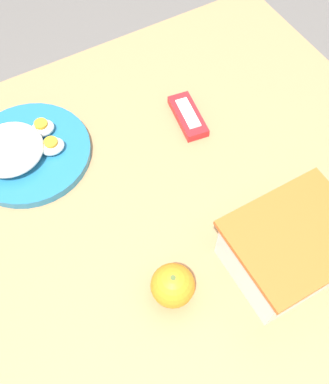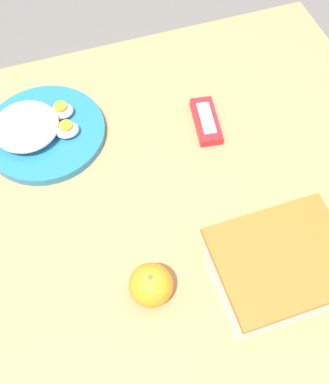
# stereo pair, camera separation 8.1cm
# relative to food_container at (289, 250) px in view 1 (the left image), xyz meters

# --- Properties ---
(ground_plane) EXTENTS (10.00, 10.00, 0.00)m
(ground_plane) POSITION_rel_food_container_xyz_m (0.10, -0.19, -0.80)
(ground_plane) COLOR #66605B
(table) EXTENTS (0.97, 0.90, 0.75)m
(table) POSITION_rel_food_container_xyz_m (0.10, -0.19, -0.18)
(table) COLOR #AD7F51
(table) RESTS_ON ground_plane
(food_container) EXTENTS (0.20, 0.16, 0.11)m
(food_container) POSITION_rel_food_container_xyz_m (0.00, 0.00, 0.00)
(food_container) COLOR white
(food_container) RESTS_ON table
(orange_fruit) EXTENTS (0.07, 0.07, 0.07)m
(orange_fruit) POSITION_rel_food_container_xyz_m (0.19, -0.05, -0.01)
(orange_fruit) COLOR orange
(orange_fruit) RESTS_ON table
(rice_plate) EXTENTS (0.24, 0.24, 0.06)m
(rice_plate) POSITION_rel_food_container_xyz_m (0.31, -0.42, -0.02)
(rice_plate) COLOR teal
(rice_plate) RESTS_ON table
(candy_bar) EXTENTS (0.06, 0.12, 0.02)m
(candy_bar) POSITION_rel_food_container_xyz_m (-0.02, -0.35, -0.04)
(candy_bar) COLOR red
(candy_bar) RESTS_ON table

